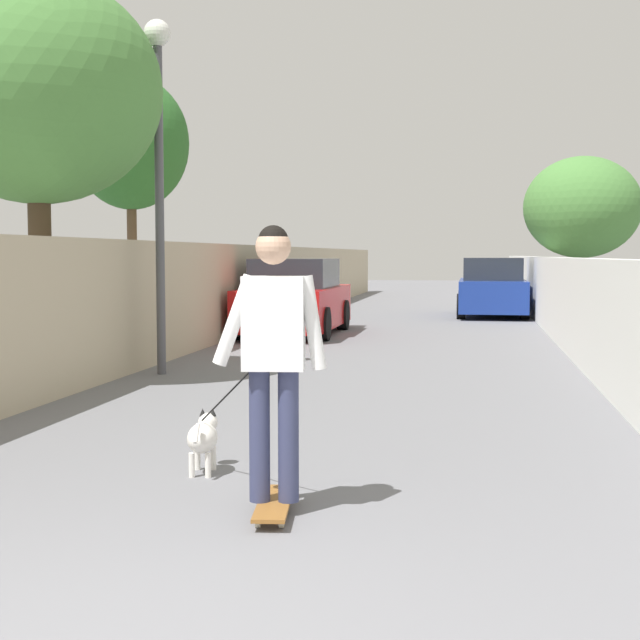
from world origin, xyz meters
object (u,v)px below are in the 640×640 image
at_px(person_skateboarder, 274,341).
at_px(lamp_post, 159,137).
at_px(tree_left_far, 37,91).
at_px(skateboard, 274,504).
at_px(dog, 204,436).
at_px(tree_left_mid, 131,144).
at_px(tree_right_near, 582,208).
at_px(car_far, 492,289).
at_px(car_near, 295,299).

bearing_deg(person_skateboarder, lamp_post, 25.62).
distance_m(tree_left_far, skateboard, 7.54).
relative_size(tree_left_far, dog, 4.09).
xyz_separation_m(tree_left_mid, tree_left_far, (-5.50, -0.96, -0.04)).
height_order(tree_right_near, dog, tree_right_near).
xyz_separation_m(dog, car_far, (17.63, -2.46, 0.44)).
relative_size(skateboard, person_skateboarder, 0.48).
bearing_deg(tree_left_far, tree_left_mid, 9.87).
distance_m(tree_left_mid, car_near, 4.44).
height_order(tree_left_mid, car_near, tree_left_mid).
bearing_deg(tree_left_mid, car_far, -40.78).
height_order(skateboard, person_skateboarder, person_skateboarder).
bearing_deg(car_near, lamp_post, 174.54).
relative_size(dog, car_near, 0.30).
bearing_deg(skateboard, tree_left_mid, 25.71).
bearing_deg(car_far, lamp_post, 159.43).
relative_size(tree_right_near, lamp_post, 0.83).
relative_size(skateboard, car_near, 0.20).
bearing_deg(person_skateboarder, tree_right_near, -12.64).
distance_m(person_skateboarder, dog, 1.47).
xyz_separation_m(tree_left_mid, dog, (-9.70, -4.38, -3.41)).
relative_size(tree_left_mid, dog, 3.98).
relative_size(tree_right_near, tree_left_mid, 0.80).
distance_m(tree_right_near, tree_left_far, 13.99).
height_order(tree_left_mid, lamp_post, tree_left_mid).
xyz_separation_m(tree_left_mid, car_far, (7.93, -6.84, -2.98)).
bearing_deg(car_near, person_skateboarder, -169.28).
height_order(tree_right_near, lamp_post, lamp_post).
bearing_deg(dog, lamp_post, 22.93).
xyz_separation_m(lamp_post, car_near, (6.28, -0.60, -2.48)).
distance_m(tree_right_near, skateboard, 17.28).
relative_size(car_near, car_far, 1.08).
bearing_deg(skateboard, car_far, -5.26).
distance_m(person_skateboarder, car_near, 12.66).
distance_m(tree_left_mid, lamp_post, 5.02).
height_order(tree_right_near, tree_left_mid, tree_left_mid).
distance_m(tree_left_mid, person_skateboarder, 12.11).
bearing_deg(car_far, car_near, 146.54).
height_order(skateboard, dog, dog).
bearing_deg(skateboard, person_skateboarder, 172.87).
distance_m(tree_left_mid, dog, 11.18).
bearing_deg(tree_right_near, person_skateboarder, 167.36).
bearing_deg(car_near, dog, -172.06).
xyz_separation_m(person_skateboarder, dog, (0.96, 0.75, -0.82)).
xyz_separation_m(tree_right_near, car_near, (-4.22, 6.09, -2.02)).
bearing_deg(car_near, skateboard, -169.28).
xyz_separation_m(tree_right_near, skateboard, (-16.66, 3.73, -2.67)).
height_order(lamp_post, person_skateboarder, lamp_post).
bearing_deg(tree_left_mid, skateboard, -154.29).
bearing_deg(dog, person_skateboarder, -141.81).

